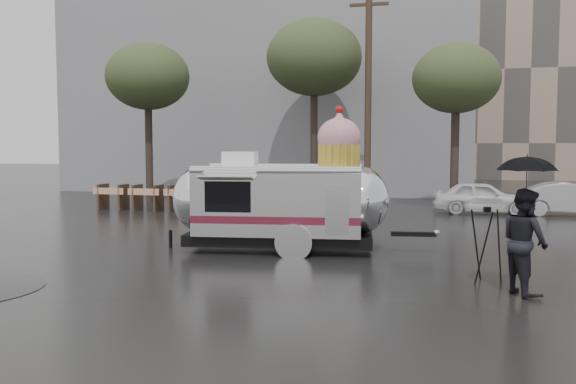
# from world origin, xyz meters

# --- Properties ---
(ground) EXTENTS (120.00, 120.00, 0.00)m
(ground) POSITION_xyz_m (0.00, 0.00, 0.00)
(ground) COLOR black
(ground) RESTS_ON ground
(puddles) EXTENTS (9.75, 8.62, 0.01)m
(puddles) POSITION_xyz_m (-2.01, -1.36, 0.01)
(puddles) COLOR black
(puddles) RESTS_ON ground
(grey_building) EXTENTS (22.00, 12.00, 13.00)m
(grey_building) POSITION_xyz_m (-4.00, 24.00, 6.50)
(grey_building) COLOR slate
(grey_building) RESTS_ON ground
(utility_pole) EXTENTS (1.60, 0.28, 9.00)m
(utility_pole) POSITION_xyz_m (2.50, 14.00, 4.62)
(utility_pole) COLOR #473323
(utility_pole) RESTS_ON ground
(tree_left) EXTENTS (3.64, 3.64, 6.95)m
(tree_left) POSITION_xyz_m (-7.00, 13.00, 5.48)
(tree_left) COLOR #382D26
(tree_left) RESTS_ON ground
(tree_mid) EXTENTS (4.20, 4.20, 8.03)m
(tree_mid) POSITION_xyz_m (0.00, 15.00, 6.34)
(tree_mid) COLOR #382D26
(tree_mid) RESTS_ON ground
(tree_right) EXTENTS (3.36, 3.36, 6.42)m
(tree_right) POSITION_xyz_m (6.00, 13.00, 5.06)
(tree_right) COLOR #382D26
(tree_right) RESTS_ON ground
(barricade_row) EXTENTS (4.30, 0.80, 1.00)m
(barricade_row) POSITION_xyz_m (-5.55, 9.96, 0.52)
(barricade_row) COLOR #473323
(barricade_row) RESTS_ON ground
(airstream_trailer) EXTENTS (6.52, 3.00, 3.53)m
(airstream_trailer) POSITION_xyz_m (1.83, 2.57, 1.24)
(airstream_trailer) COLOR silver
(airstream_trailer) RESTS_ON ground
(person_right) EXTENTS (0.83, 1.00, 1.81)m
(person_right) POSITION_xyz_m (6.90, -0.66, 0.91)
(person_right) COLOR black
(person_right) RESTS_ON ground
(umbrella_black) EXTENTS (1.23, 1.23, 2.39)m
(umbrella_black) POSITION_xyz_m (6.90, -0.66, 1.97)
(umbrella_black) COLOR black
(umbrella_black) RESTS_ON ground
(tripod) EXTENTS (0.57, 0.57, 1.42)m
(tripod) POSITION_xyz_m (6.34, 0.10, 0.82)
(tripod) COLOR black
(tripod) RESTS_ON ground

